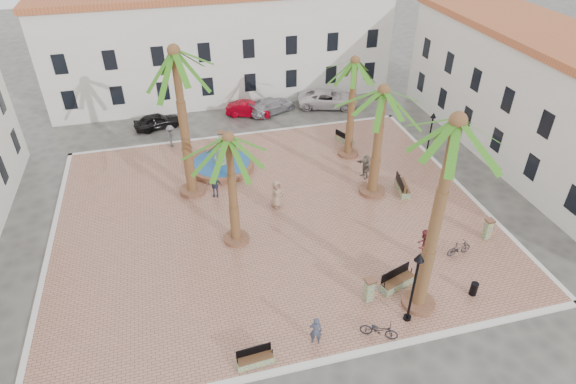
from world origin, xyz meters
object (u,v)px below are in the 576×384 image
object	(u,v)px
bollard_e	(488,229)
pedestrian_fountain_a	(276,194)
fountain	(221,164)
pedestrian_north	(171,136)
palm_nw	(176,68)
bench_se	(397,282)
palm_s	(453,144)
bench_ne	(344,139)
pedestrian_fountain_b	(215,186)
bicycle_b	(459,248)
palm_ne	(354,72)
pedestrian_east	(365,166)
car_white	(328,99)
cyclist_b	(423,245)
lamppost_s	(416,276)
bench_s	(255,360)
car_silver	(272,105)
car_black	(157,121)
litter_bin	(474,289)
bollard_se	(369,289)
palm_sw	(229,151)
bicycle_a	(379,330)
palm_e	(382,104)
cyclist_a	(316,330)
bench_e	(402,188)
lamppost_e	(431,128)
bollard_n	(221,141)
car_red	(249,109)

from	to	relation	value
bollard_e	pedestrian_fountain_a	size ratio (longest dim) A/B	0.69
fountain	pedestrian_north	world-z (taller)	fountain
palm_nw	bench_se	distance (m)	16.84
palm_s	bench_ne	size ratio (longest dim) A/B	6.30
palm_nw	pedestrian_fountain_b	xyz separation A→B (m)	(1.41, -0.85, -7.68)
bicycle_b	pedestrian_north	xyz separation A→B (m)	(-14.64, 16.70, 0.41)
palm_ne	pedestrian_north	bearing A→B (deg)	159.76
palm_s	pedestrian_east	distance (m)	14.32
fountain	palm_s	size ratio (longest dim) A/B	0.44
palm_ne	bicycle_b	bearing A→B (deg)	-80.51
car_white	cyclist_b	bearing A→B (deg)	-167.74
fountain	pedestrian_east	distance (m)	10.16
palm_s	lamppost_s	distance (m)	6.30
bench_s	car_silver	world-z (taller)	car_silver
palm_ne	cyclist_b	distance (m)	12.99
car_black	bench_se	bearing A→B (deg)	-166.29
litter_bin	bollard_se	bearing A→B (deg)	169.45
palm_nw	palm_sw	distance (m)	6.49
litter_bin	bicycle_a	world-z (taller)	bicycle_a
palm_ne	pedestrian_fountain_a	bearing A→B (deg)	-143.01
bench_ne	cyclist_b	xyz separation A→B (m)	(-0.57, -13.81, 0.72)
car_white	pedestrian_east	bearing A→B (deg)	-169.90
bench_s	car_white	world-z (taller)	car_white
palm_nw	bicycle_b	xyz separation A→B (m)	(13.72, -9.97, -8.03)
bollard_se	bench_s	bearing A→B (deg)	-160.38
palm_s	bench_s	bearing A→B (deg)	-171.30
litter_bin	cyclist_b	xyz separation A→B (m)	(-1.29, 3.10, 0.59)
palm_e	pedestrian_east	bearing A→B (deg)	82.58
pedestrian_east	cyclist_a	bearing A→B (deg)	-43.14
bollard_se	car_white	world-z (taller)	bollard_se
bench_e	litter_bin	world-z (taller)	bench_e
palm_s	car_black	bearing A→B (deg)	116.82
lamppost_e	bollard_n	size ratio (longest dim) A/B	2.51
palm_s	pedestrian_fountain_b	world-z (taller)	palm_s
palm_ne	pedestrian_east	xyz separation A→B (m)	(0.03, -3.23, -5.52)
bollard_se	pedestrian_fountain_b	distance (m)	12.61
car_red	pedestrian_fountain_a	bearing A→B (deg)	-162.25
car_white	palm_ne	bearing A→B (deg)	-172.40
palm_ne	lamppost_e	size ratio (longest dim) A/B	2.00
bollard_se	pedestrian_east	distance (m)	11.48
bollard_n	car_black	bearing A→B (deg)	131.24
bench_ne	bench_s	bearing A→B (deg)	124.80
cyclist_b	pedestrian_east	distance (m)	8.58
palm_nw	palm_sw	size ratio (longest dim) A/B	1.41
bollard_e	car_silver	bearing A→B (deg)	111.96
lamppost_e	bollard_e	size ratio (longest dim) A/B	2.89
litter_bin	bicycle_a	distance (m)	5.82
cyclist_a	bench_ne	bearing A→B (deg)	-97.32
bench_se	bollard_n	xyz separation A→B (m)	(-6.64, 16.52, 0.48)
bench_s	bench_se	world-z (taller)	bench_se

